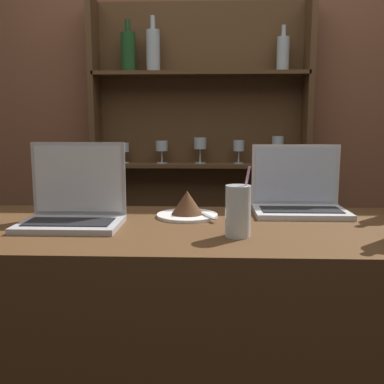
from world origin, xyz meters
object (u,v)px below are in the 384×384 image
at_px(laptop_far, 298,197).
at_px(cake_plate, 187,207).
at_px(laptop_near, 73,205).
at_px(water_glass, 237,211).

relative_size(laptop_far, cake_plate, 1.55).
distance_m(laptop_near, laptop_far, 0.76).
bearing_deg(cake_plate, laptop_far, 13.44).
bearing_deg(water_glass, laptop_far, 55.45).
bearing_deg(laptop_near, laptop_far, 16.43).
relative_size(laptop_near, cake_plate, 1.47).
bearing_deg(laptop_far, cake_plate, -166.56).
distance_m(laptop_near, water_glass, 0.51).
height_order(laptop_far, water_glass, laptop_far).
relative_size(cake_plate, water_glass, 1.05).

